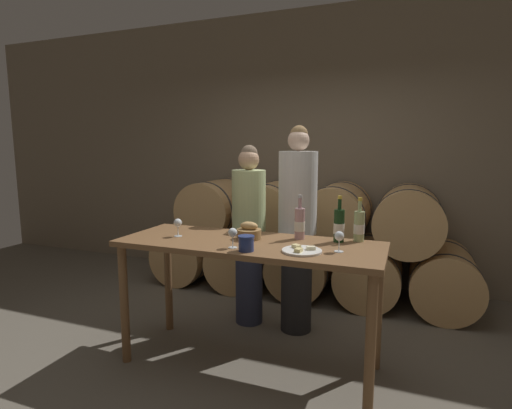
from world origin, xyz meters
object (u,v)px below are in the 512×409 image
wine_bottle_red (339,226)px  bread_basket (249,232)px  tasting_table (249,258)px  person_left (249,233)px  blue_crock (246,243)px  wine_bottle_white (359,226)px  wine_bottle_rose (300,223)px  cheese_plate (302,250)px  wine_glass_center (339,237)px  person_right (297,228)px  wine_glass_left (233,233)px  wine_glass_far_left (178,224)px

wine_bottle_red → bread_basket: (-0.63, -0.14, -0.07)m
tasting_table → wine_bottle_red: wine_bottle_red is taller
person_left → bread_basket: 0.67m
bread_basket → blue_crock: bearing=-71.0°
wine_bottle_white → bread_basket: 0.80m
wine_bottle_red → wine_bottle_rose: 0.29m
person_left → wine_bottle_white: (1.01, -0.39, 0.21)m
person_left → cheese_plate: (0.71, -0.83, 0.11)m
bread_basket → wine_glass_center: size_ratio=1.33×
blue_crock → bread_basket: (-0.11, 0.33, -0.01)m
wine_bottle_rose → wine_glass_center: bearing=-38.5°
wine_bottle_red → wine_glass_center: bearing=-80.1°
person_right → wine_bottle_rose: size_ratio=5.49×
tasting_table → person_right: (0.17, 0.69, 0.10)m
wine_glass_center → person_right: bearing=123.0°
wine_bottle_red → person_right: bearing=132.8°
cheese_plate → wine_bottle_red: bearing=63.9°
tasting_table → cheese_plate: (0.43, -0.14, 0.13)m
wine_bottle_rose → person_right: bearing=107.1°
wine_bottle_white → wine_glass_center: 0.36m
wine_bottle_white → cheese_plate: (-0.31, -0.43, -0.10)m
blue_crock → bread_basket: bearing=109.0°
person_left → wine_bottle_white: person_left is taller
wine_bottle_rose → bread_basket: (-0.35, -0.13, -0.07)m
tasting_table → wine_bottle_red: bearing=20.2°
person_left → cheese_plate: bearing=-49.5°
wine_glass_center → wine_glass_left: bearing=-167.3°
person_right → cheese_plate: (0.26, -0.83, 0.03)m
blue_crock → cheese_plate: size_ratio=0.42×
tasting_table → person_left: bearing=112.1°
person_left → wine_bottle_red: bearing=-27.8°
wine_bottle_white → cheese_plate: size_ratio=1.22×
blue_crock → wine_glass_left: 0.13m
person_right → bread_basket: bearing=-108.4°
blue_crock → bread_basket: size_ratio=0.60×
blue_crock → wine_glass_far_left: bearing=162.0°
wine_bottle_white → wine_glass_left: bearing=-146.9°
wine_bottle_white → wine_glass_far_left: 1.34m
bread_basket → wine_glass_far_left: bearing=-167.6°
person_left → wine_bottle_red: size_ratio=4.91×
wine_glass_center → wine_bottle_white: bearing=76.4°
wine_bottle_rose → cheese_plate: (0.11, -0.35, -0.11)m
person_right → blue_crock: (-0.09, -0.94, 0.08)m
wine_bottle_rose → tasting_table: bearing=-145.8°
wine_bottle_red → wine_glass_far_left: size_ratio=2.44×
person_left → blue_crock: bearing=-68.9°
wine_bottle_rose → wine_glass_left: (-0.35, -0.42, -0.02)m
person_left → wine_glass_far_left: person_left is taller
tasting_table → wine_glass_far_left: (-0.57, -0.04, 0.22)m
wine_glass_left → cheese_plate: bearing=8.2°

